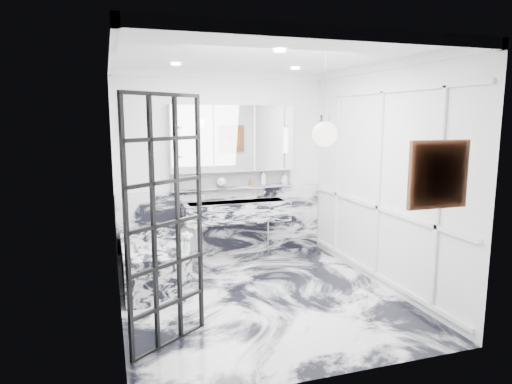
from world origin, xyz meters
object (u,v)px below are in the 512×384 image
object	(u,v)px
trough_sink	(237,211)
bathtub	(152,262)
mirror_cabinet	(233,138)
crittall_door	(166,224)

from	to	relation	value
trough_sink	bathtub	xyz separation A→B (m)	(-1.33, -0.66, -0.45)
trough_sink	mirror_cabinet	distance (m)	1.10
mirror_cabinet	bathtub	size ratio (longest dim) A/B	1.15
crittall_door	mirror_cabinet	bearing A→B (deg)	27.15
trough_sink	bathtub	bearing A→B (deg)	-153.52
crittall_door	trough_sink	distance (m)	2.74
mirror_cabinet	trough_sink	bearing A→B (deg)	-90.00
mirror_cabinet	bathtub	distance (m)	2.20
crittall_door	mirror_cabinet	distance (m)	2.92
crittall_door	bathtub	size ratio (longest dim) A/B	1.42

